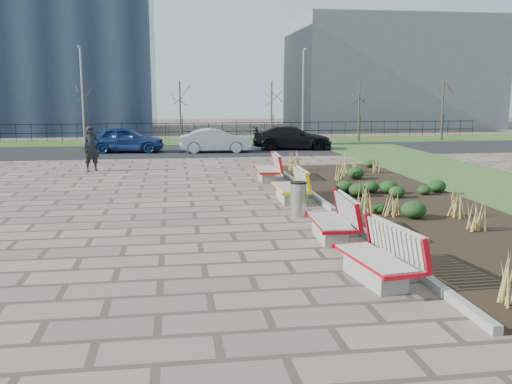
{
  "coord_description": "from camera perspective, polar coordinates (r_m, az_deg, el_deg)",
  "views": [
    {
      "loc": [
        -0.55,
        -10.97,
        3.41
      ],
      "look_at": [
        1.5,
        3.0,
        0.9
      ],
      "focal_mm": 40.0,
      "sensor_mm": 36.0,
      "label": 1
    }
  ],
  "objects": [
    {
      "name": "pedestrian",
      "position": [
        25.52,
        -16.14,
        4.18
      ],
      "size": [
        0.82,
        0.67,
        1.93
      ],
      "primitive_type": "imported",
      "rotation": [
        0.0,
        0.0,
        0.35
      ],
      "color": "black",
      "rests_on": "ground"
    },
    {
      "name": "bench_d",
      "position": [
        21.89,
        1.06,
        2.43
      ],
      "size": [
        0.98,
        2.13,
        1.0
      ],
      "primitive_type": null,
      "rotation": [
        0.0,
        0.0,
        -0.04
      ],
      "color": "red",
      "rests_on": "ground"
    },
    {
      "name": "tree_c",
      "position": [
        37.5,
        -7.59,
        7.89
      ],
      "size": [
        1.4,
        1.4,
        4.0
      ],
      "primitive_type": null,
      "color": "#4C3D2D",
      "rests_on": "grass_verge_far"
    },
    {
      "name": "road",
      "position": [
        33.15,
        -7.38,
        4.1
      ],
      "size": [
        80.0,
        7.0,
        0.02
      ],
      "primitive_type": "cube",
      "color": "black",
      "rests_on": "ground"
    },
    {
      "name": "car_blue",
      "position": [
        32.81,
        -12.87,
        5.15
      ],
      "size": [
        4.33,
        2.04,
        1.43
      ],
      "primitive_type": "imported",
      "rotation": [
        0.0,
        0.0,
        1.49
      ],
      "color": "navy",
      "rests_on": "road"
    },
    {
      "name": "lamp_east",
      "position": [
        37.95,
        4.73,
        9.48
      ],
      "size": [
        0.24,
        0.6,
        6.0
      ],
      "primitive_type": null,
      "color": "gray",
      "rests_on": "grass_verge_far"
    },
    {
      "name": "bench_c",
      "position": [
        17.8,
        3.27,
        0.65
      ],
      "size": [
        0.94,
        2.12,
        1.0
      ],
      "primitive_type": null,
      "rotation": [
        0.0,
        0.0,
        -0.02
      ],
      "color": "yellow",
      "rests_on": "ground"
    },
    {
      "name": "car_silver",
      "position": [
        32.09,
        -4.06,
        5.15
      ],
      "size": [
        4.02,
        1.58,
        1.3
      ],
      "primitive_type": "imported",
      "rotation": [
        0.0,
        0.0,
        1.52
      ],
      "color": "#9A9EA1",
      "rests_on": "road"
    },
    {
      "name": "bench_a",
      "position": [
        10.53,
        11.79,
        -6.18
      ],
      "size": [
        1.18,
        2.2,
        1.0
      ],
      "primitive_type": null,
      "rotation": [
        0.0,
        0.0,
        0.14
      ],
      "color": "red",
      "rests_on": "ground"
    },
    {
      "name": "car_black",
      "position": [
        33.7,
        3.61,
        5.44
      ],
      "size": [
        4.89,
        2.52,
        1.35
      ],
      "primitive_type": "imported",
      "rotation": [
        0.0,
        0.0,
        1.43
      ],
      "color": "black",
      "rests_on": "road"
    },
    {
      "name": "grass_verge_far",
      "position": [
        39.12,
        -7.55,
        5.01
      ],
      "size": [
        80.0,
        5.0,
        0.04
      ],
      "primitive_type": "cube",
      "color": "#33511E",
      "rests_on": "ground"
    },
    {
      "name": "bench_b",
      "position": [
        13.29,
        7.37,
        -2.65
      ],
      "size": [
        1.0,
        2.14,
        1.0
      ],
      "primitive_type": null,
      "rotation": [
        0.0,
        0.0,
        -0.05
      ],
      "color": "#AA0B13",
      "rests_on": "ground"
    },
    {
      "name": "tree_b",
      "position": [
        37.89,
        -16.77,
        7.58
      ],
      "size": [
        1.4,
        1.4,
        4.0
      ],
      "primitive_type": null,
      "color": "#4C3D2D",
      "rests_on": "grass_verge_far"
    },
    {
      "name": "planting_bed",
      "position": [
        17.68,
        14.44,
        -1.2
      ],
      "size": [
        4.5,
        18.0,
        0.1
      ],
      "primitive_type": "cube",
      "color": "black",
      "rests_on": "ground"
    },
    {
      "name": "litter_bin",
      "position": [
        15.67,
        4.25,
        -0.76
      ],
      "size": [
        0.44,
        0.44,
        0.94
      ],
      "primitive_type": "cylinder",
      "color": "#B2B2B7",
      "rests_on": "ground"
    },
    {
      "name": "planting_curb",
      "position": [
        16.92,
        7.14,
        -1.37
      ],
      "size": [
        0.16,
        18.0,
        0.15
      ],
      "primitive_type": "cube",
      "color": "gray",
      "rests_on": "ground"
    },
    {
      "name": "ground",
      "position": [
        11.5,
        -5.27,
        -7.21
      ],
      "size": [
        120.0,
        120.0,
        0.0
      ],
      "primitive_type": "plane",
      "color": "#7F6B57",
      "rests_on": "ground"
    },
    {
      "name": "lamp_west",
      "position": [
        37.37,
        -16.96,
        9.07
      ],
      "size": [
        0.24,
        0.6,
        6.0
      ],
      "primitive_type": null,
      "color": "gray",
      "rests_on": "grass_verge_far"
    },
    {
      "name": "tree_f",
      "position": [
        41.83,
        18.14,
        7.7
      ],
      "size": [
        1.4,
        1.4,
        4.0
      ],
      "primitive_type": null,
      "color": "#4C3D2D",
      "rests_on": "grass_verge_far"
    },
    {
      "name": "railing_fence",
      "position": [
        40.57,
        -7.61,
        6.07
      ],
      "size": [
        44.0,
        0.1,
        1.2
      ],
      "primitive_type": null,
      "color": "black",
      "rests_on": "grass_verge_far"
    },
    {
      "name": "building_grey",
      "position": [
        56.84,
        13.1,
        11.42
      ],
      "size": [
        18.0,
        12.0,
        10.0
      ],
      "primitive_type": "cube",
      "color": "slate",
      "rests_on": "ground"
    },
    {
      "name": "tree_d",
      "position": [
        38.06,
        1.57,
        8.01
      ],
      "size": [
        1.4,
        1.4,
        4.0
      ],
      "primitive_type": null,
      "color": "#4C3D2D",
      "rests_on": "grass_verge_far"
    },
    {
      "name": "tree_e",
      "position": [
        39.54,
        10.25,
        7.93
      ],
      "size": [
        1.4,
        1.4,
        4.0
      ],
      "primitive_type": null,
      "color": "#4C3D2D",
      "rests_on": "grass_verge_far"
    }
  ]
}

